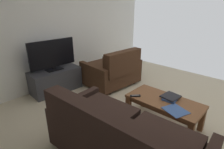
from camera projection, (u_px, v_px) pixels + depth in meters
ground_plane at (155, 120)px, 2.93m from camera, size 4.83×5.05×0.01m
wall_right at (62, 18)px, 3.93m from camera, size 0.12×5.05×2.87m
sofa_main at (120, 140)px, 2.00m from camera, size 1.81×0.95×0.86m
loveseat_near at (113, 70)px, 4.06m from camera, size 0.96×1.17×0.84m
coffee_table at (164, 104)px, 2.73m from camera, size 1.08×0.54×0.41m
tv_stand at (56, 80)px, 3.82m from camera, size 0.52×1.02×0.47m
flat_tv at (52, 55)px, 3.62m from camera, size 0.22×0.95×0.61m
book_stack at (171, 97)px, 2.73m from camera, size 0.25×0.28×0.05m
tv_remote at (135, 96)px, 2.81m from camera, size 0.14×0.15×0.02m
loose_magazine at (175, 110)px, 2.44m from camera, size 0.36×0.34×0.01m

